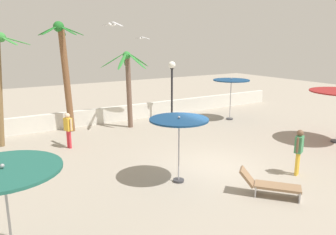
% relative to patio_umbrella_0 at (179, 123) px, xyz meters
% --- Properties ---
extents(ground_plane, '(56.00, 56.00, 0.00)m').
position_rel_patio_umbrella_0_xyz_m(ground_plane, '(1.74, 0.30, -2.11)').
color(ground_plane, '#9E9384').
extents(boundary_wall, '(25.20, 0.30, 0.92)m').
position_rel_patio_umbrella_0_xyz_m(boundary_wall, '(1.74, 9.39, -1.65)').
color(boundary_wall, silver).
rests_on(boundary_wall, ground_plane).
extents(patio_umbrella_0, '(2.01, 2.01, 2.35)m').
position_rel_patio_umbrella_0_xyz_m(patio_umbrella_0, '(0.00, 0.00, 0.00)').
color(patio_umbrella_0, '#333338').
rests_on(patio_umbrella_0, ground_plane).
extents(patio_umbrella_1, '(2.21, 2.21, 2.60)m').
position_rel_patio_umbrella_0_xyz_m(patio_umbrella_1, '(7.92, 6.06, 0.23)').
color(patio_umbrella_1, '#333338').
rests_on(patio_umbrella_1, ground_plane).
extents(patio_umbrella_3, '(2.20, 2.20, 2.54)m').
position_rel_patio_umbrella_0_xyz_m(patio_umbrella_3, '(-5.56, -2.25, 0.18)').
color(patio_umbrella_3, '#333338').
rests_on(patio_umbrella_3, ground_plane).
extents(palm_tree_0, '(2.48, 2.28, 5.19)m').
position_rel_patio_umbrella_0_xyz_m(palm_tree_0, '(-4.56, 7.71, 1.14)').
color(palm_tree_0, brown).
rests_on(palm_tree_0, ground_plane).
extents(palm_tree_1, '(2.78, 2.81, 4.26)m').
position_rel_patio_umbrella_0_xyz_m(palm_tree_1, '(1.77, 7.66, 0.60)').
color(palm_tree_1, brown).
rests_on(palm_tree_1, ground_plane).
extents(palm_tree_2, '(2.34, 2.33, 5.79)m').
position_rel_patio_umbrella_0_xyz_m(palm_tree_2, '(-1.40, 8.64, 1.38)').
color(palm_tree_2, brown).
rests_on(palm_tree_2, ground_plane).
extents(lamp_post_1, '(0.44, 0.44, 3.61)m').
position_rel_patio_umbrella_0_xyz_m(lamp_post_1, '(4.88, 8.05, 0.37)').
color(lamp_post_1, black).
rests_on(lamp_post_1, ground_plane).
extents(lounge_chair_0, '(1.64, 1.80, 0.83)m').
position_rel_patio_umbrella_0_xyz_m(lounge_chair_0, '(1.82, -2.43, -1.73)').
color(lounge_chair_0, '#B7B7BC').
rests_on(lounge_chair_0, ground_plane).
extents(guest_0, '(0.34, 0.54, 1.65)m').
position_rel_patio_umbrella_0_xyz_m(guest_0, '(-2.19, 5.75, -1.12)').
color(guest_0, '#D8333F').
rests_on(guest_0, ground_plane).
extents(guest_1, '(0.52, 0.36, 1.72)m').
position_rel_patio_umbrella_0_xyz_m(guest_1, '(4.01, -1.81, -1.07)').
color(guest_1, gold).
rests_on(guest_1, ground_plane).
extents(seagull_1, '(0.55, 1.32, 0.17)m').
position_rel_patio_umbrella_0_xyz_m(seagull_1, '(3.86, 9.99, 2.87)').
color(seagull_1, white).
extents(seagull_2, '(0.43, 1.23, 0.20)m').
position_rel_patio_umbrella_0_xyz_m(seagull_2, '(-0.59, 4.00, 3.34)').
color(seagull_2, white).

